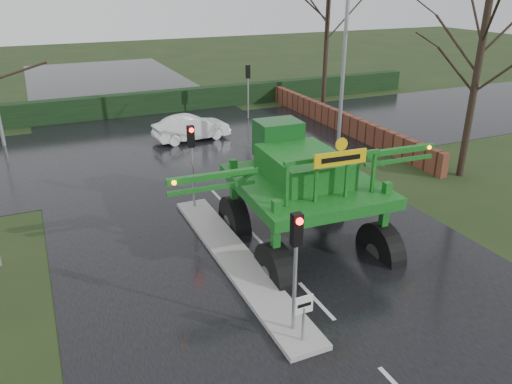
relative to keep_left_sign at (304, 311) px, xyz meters
name	(u,v)px	position (x,y,z in m)	size (l,w,h in m)	color
ground	(316,301)	(1.30, 1.50, -1.06)	(140.00, 140.00, 0.00)	black
road_main	(205,183)	(1.30, 11.50, -1.05)	(14.00, 80.00, 0.02)	black
road_cross	(170,147)	(1.30, 17.50, -1.05)	(80.00, 12.00, 0.02)	black
median_island	(236,260)	(0.00, 4.50, -0.97)	(1.20, 10.00, 0.16)	gray
hedge_row	(139,104)	(1.30, 25.50, -0.31)	(44.00, 0.90, 1.50)	black
brick_wall	(331,117)	(11.80, 17.50, -0.46)	(0.40, 20.00, 1.20)	#592D1E
keep_left_sign	(304,311)	(0.00, 0.00, 0.00)	(0.50, 0.07, 1.35)	gray
traffic_signal_near	(296,248)	(0.00, 0.49, 1.53)	(0.26, 0.33, 3.52)	gray
traffic_signal_mid	(192,149)	(0.00, 8.99, 1.53)	(0.26, 0.33, 3.52)	gray
traffic_signal_far	(248,80)	(7.80, 21.51, 1.53)	(0.26, 0.33, 3.52)	gray
street_light_right	(340,36)	(9.49, 13.50, 4.93)	(3.85, 0.30, 10.00)	gray
tree_right_near	(478,65)	(12.80, 7.50, 4.14)	(5.60, 5.60, 9.64)	black
tree_right_far	(328,13)	(14.30, 22.50, 5.44)	(7.00, 7.00, 12.05)	black
crop_sprayer	(273,198)	(0.81, 3.46, 1.54)	(9.81, 6.33, 5.49)	black
white_sedan	(192,140)	(2.80, 18.23, -1.06)	(1.53, 4.38, 1.44)	white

